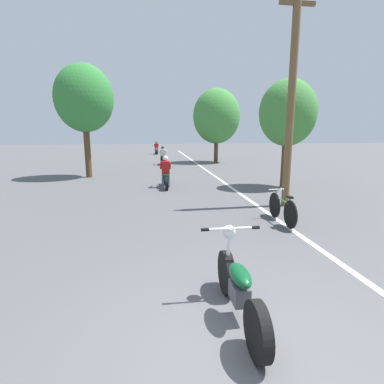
{
  "coord_description": "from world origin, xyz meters",
  "views": [
    {
      "loc": [
        -0.95,
        -2.8,
        2.4
      ],
      "look_at": [
        0.03,
        4.59,
        0.9
      ],
      "focal_mm": 28.0,
      "sensor_mm": 36.0,
      "label": 1
    }
  ],
  "objects_px": {
    "roadside_tree_right_far": "(217,116)",
    "roadside_tree_left": "(84,99)",
    "motorcycle_rider_mid": "(163,158)",
    "motorcycle_rider_far": "(156,149)",
    "motorcycle_foreground": "(239,287)",
    "motorcycle_rider_lead": "(166,175)",
    "roadside_tree_right_near": "(288,113)",
    "bicycle_parked": "(282,209)",
    "utility_pole": "(291,98)"
  },
  "relations": [
    {
      "from": "motorcycle_foreground",
      "to": "bicycle_parked",
      "type": "bearing_deg",
      "value": 59.15
    },
    {
      "from": "roadside_tree_right_near",
      "to": "motorcycle_rider_lead",
      "type": "height_order",
      "value": "roadside_tree_right_near"
    },
    {
      "from": "roadside_tree_right_near",
      "to": "roadside_tree_right_far",
      "type": "xyz_separation_m",
      "value": [
        -0.68,
        11.19,
        0.43
      ]
    },
    {
      "from": "roadside_tree_right_near",
      "to": "motorcycle_foreground",
      "type": "bearing_deg",
      "value": -117.53
    },
    {
      "from": "motorcycle_foreground",
      "to": "motorcycle_rider_lead",
      "type": "height_order",
      "value": "motorcycle_rider_lead"
    },
    {
      "from": "motorcycle_foreground",
      "to": "utility_pole",
      "type": "bearing_deg",
      "value": 60.34
    },
    {
      "from": "motorcycle_rider_far",
      "to": "roadside_tree_right_far",
      "type": "bearing_deg",
      "value": -65.12
    },
    {
      "from": "roadside_tree_left",
      "to": "bicycle_parked",
      "type": "xyz_separation_m",
      "value": [
        6.81,
        -9.26,
        -3.69
      ]
    },
    {
      "from": "motorcycle_rider_far",
      "to": "motorcycle_rider_mid",
      "type": "bearing_deg",
      "value": -88.48
    },
    {
      "from": "roadside_tree_right_near",
      "to": "motorcycle_rider_lead",
      "type": "relative_size",
      "value": 2.33
    },
    {
      "from": "roadside_tree_left",
      "to": "motorcycle_rider_far",
      "type": "height_order",
      "value": "roadside_tree_left"
    },
    {
      "from": "roadside_tree_right_far",
      "to": "motorcycle_foreground",
      "type": "height_order",
      "value": "roadside_tree_right_far"
    },
    {
      "from": "motorcycle_rider_far",
      "to": "bicycle_parked",
      "type": "xyz_separation_m",
      "value": [
        2.92,
        -26.17,
        -0.13
      ]
    },
    {
      "from": "roadside_tree_left",
      "to": "bicycle_parked",
      "type": "relative_size",
      "value": 3.41
    },
    {
      "from": "motorcycle_rider_mid",
      "to": "bicycle_parked",
      "type": "height_order",
      "value": "motorcycle_rider_mid"
    },
    {
      "from": "motorcycle_rider_mid",
      "to": "motorcycle_rider_lead",
      "type": "bearing_deg",
      "value": -91.36
    },
    {
      "from": "motorcycle_rider_mid",
      "to": "motorcycle_rider_far",
      "type": "bearing_deg",
      "value": 91.52
    },
    {
      "from": "roadside_tree_right_near",
      "to": "roadside_tree_left",
      "type": "bearing_deg",
      "value": 155.48
    },
    {
      "from": "motorcycle_rider_lead",
      "to": "motorcycle_foreground",
      "type": "bearing_deg",
      "value": -87.08
    },
    {
      "from": "roadside_tree_right_far",
      "to": "roadside_tree_left",
      "type": "bearing_deg",
      "value": -140.4
    },
    {
      "from": "roadside_tree_right_near",
      "to": "bicycle_parked",
      "type": "bearing_deg",
      "value": -114.81
    },
    {
      "from": "motorcycle_rider_mid",
      "to": "motorcycle_rider_far",
      "type": "height_order",
      "value": "motorcycle_rider_mid"
    },
    {
      "from": "roadside_tree_right_far",
      "to": "motorcycle_foreground",
      "type": "relative_size",
      "value": 2.84
    },
    {
      "from": "motorcycle_rider_lead",
      "to": "bicycle_parked",
      "type": "xyz_separation_m",
      "value": [
        2.84,
        -5.69,
        -0.14
      ]
    },
    {
      "from": "roadside_tree_right_near",
      "to": "motorcycle_foreground",
      "type": "height_order",
      "value": "roadside_tree_right_near"
    },
    {
      "from": "motorcycle_foreground",
      "to": "motorcycle_rider_lead",
      "type": "xyz_separation_m",
      "value": [
        -0.49,
        9.62,
        0.1
      ]
    },
    {
      "from": "motorcycle_rider_mid",
      "to": "bicycle_parked",
      "type": "bearing_deg",
      "value": -80.07
    },
    {
      "from": "roadside_tree_right_far",
      "to": "bicycle_parked",
      "type": "bearing_deg",
      "value": -95.86
    },
    {
      "from": "roadside_tree_right_near",
      "to": "bicycle_parked",
      "type": "height_order",
      "value": "roadside_tree_right_near"
    },
    {
      "from": "utility_pole",
      "to": "motorcycle_foreground",
      "type": "xyz_separation_m",
      "value": [
        -3.26,
        -5.73,
        -3.01
      ]
    },
    {
      "from": "roadside_tree_left",
      "to": "motorcycle_rider_mid",
      "type": "bearing_deg",
      "value": 53.78
    },
    {
      "from": "motorcycle_rider_far",
      "to": "bicycle_parked",
      "type": "height_order",
      "value": "motorcycle_rider_far"
    },
    {
      "from": "roadside_tree_left",
      "to": "motorcycle_rider_mid",
      "type": "distance_m",
      "value": 7.93
    },
    {
      "from": "roadside_tree_right_near",
      "to": "motorcycle_rider_mid",
      "type": "relative_size",
      "value": 2.22
    },
    {
      "from": "roadside_tree_right_far",
      "to": "motorcycle_rider_lead",
      "type": "xyz_separation_m",
      "value": [
        -4.51,
        -10.59,
        -3.08
      ]
    },
    {
      "from": "utility_pole",
      "to": "roadside_tree_right_far",
      "type": "height_order",
      "value": "utility_pole"
    },
    {
      "from": "roadside_tree_right_near",
      "to": "motorcycle_rider_far",
      "type": "relative_size",
      "value": 2.38
    },
    {
      "from": "roadside_tree_left",
      "to": "utility_pole",
      "type": "bearing_deg",
      "value": -44.01
    },
    {
      "from": "roadside_tree_left",
      "to": "bicycle_parked",
      "type": "bearing_deg",
      "value": -53.66
    },
    {
      "from": "motorcycle_rider_lead",
      "to": "roadside_tree_right_near",
      "type": "bearing_deg",
      "value": -6.65
    },
    {
      "from": "roadside_tree_right_near",
      "to": "motorcycle_rider_lead",
      "type": "bearing_deg",
      "value": 173.35
    },
    {
      "from": "roadside_tree_right_far",
      "to": "motorcycle_rider_mid",
      "type": "bearing_deg",
      "value": -163.21
    },
    {
      "from": "utility_pole",
      "to": "roadside_tree_right_far",
      "type": "xyz_separation_m",
      "value": [
        0.76,
        14.48,
        0.16
      ]
    },
    {
      "from": "motorcycle_foreground",
      "to": "motorcycle_rider_far",
      "type": "relative_size",
      "value": 1.04
    },
    {
      "from": "utility_pole",
      "to": "roadside_tree_right_near",
      "type": "xyz_separation_m",
      "value": [
        1.43,
        3.28,
        -0.27
      ]
    },
    {
      "from": "roadside_tree_left",
      "to": "motorcycle_rider_lead",
      "type": "relative_size",
      "value": 2.95
    },
    {
      "from": "motorcycle_rider_mid",
      "to": "motorcycle_foreground",
      "type": "bearing_deg",
      "value": -89.18
    },
    {
      "from": "roadside_tree_right_far",
      "to": "bicycle_parked",
      "type": "xyz_separation_m",
      "value": [
        -1.67,
        -16.28,
        -3.22
      ]
    },
    {
      "from": "motorcycle_rider_lead",
      "to": "motorcycle_rider_mid",
      "type": "relative_size",
      "value": 0.95
    },
    {
      "from": "roadside_tree_left",
      "to": "motorcycle_foreground",
      "type": "relative_size",
      "value": 2.88
    }
  ]
}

